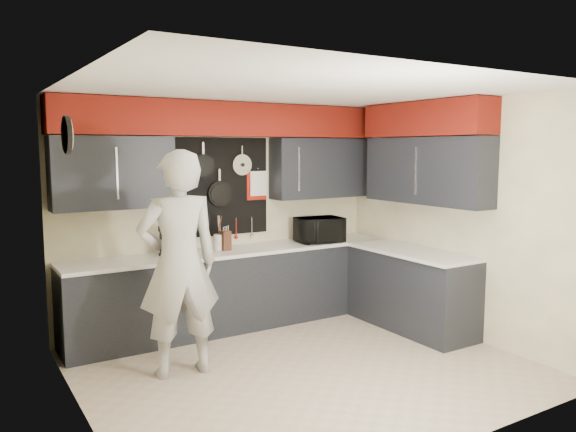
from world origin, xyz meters
TOP-DOWN VIEW (x-y plane):
  - ground at (0.00, 0.00)m, footprint 4.00×4.00m
  - back_wall_assembly at (0.01, 1.60)m, footprint 4.00×0.36m
  - right_wall_assembly at (1.85, 0.26)m, footprint 0.36×3.50m
  - left_wall_assembly at (-1.99, 0.02)m, footprint 0.05×3.50m
  - base_cabinets at (0.49, 1.13)m, footprint 3.95×2.20m
  - microwave at (1.10, 1.35)m, footprint 0.60×0.44m
  - knife_block at (-0.13, 1.45)m, footprint 0.11×0.11m
  - utensil_crock at (-0.17, 1.52)m, footprint 0.14×0.14m
  - coffee_maker at (-0.79, 1.45)m, footprint 0.21×0.25m
  - person at (-1.06, 0.48)m, footprint 0.79×0.56m

SIDE VIEW (x-z plane):
  - ground at x=0.00m, z-range 0.00..0.00m
  - base_cabinets at x=0.49m, z-range 0.00..0.92m
  - utensil_crock at x=-0.17m, z-range 0.92..1.10m
  - knife_block at x=-0.13m, z-range 0.92..1.14m
  - person at x=-1.06m, z-range 0.00..2.07m
  - microwave at x=1.10m, z-range 0.92..1.23m
  - coffee_maker at x=-0.79m, z-range 0.93..1.25m
  - left_wall_assembly at x=-1.99m, z-range 0.03..2.63m
  - right_wall_assembly at x=1.85m, z-range 0.64..3.24m
  - back_wall_assembly at x=0.01m, z-range 0.71..3.31m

